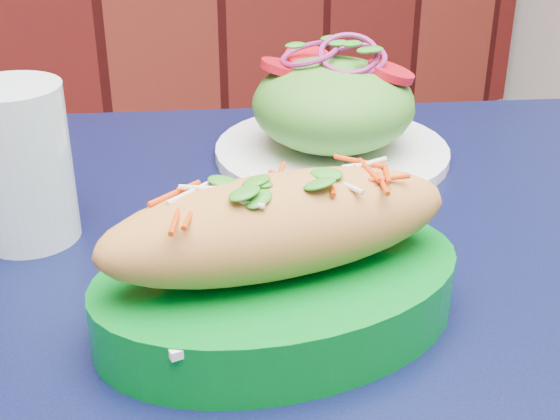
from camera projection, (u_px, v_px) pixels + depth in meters
cafe_table at (372, 367)px, 0.65m from camera, size 1.06×1.06×0.75m
banh_mi_basket at (279, 264)px, 0.53m from camera, size 0.28×0.21×0.12m
salad_plate at (333, 113)px, 0.80m from camera, size 0.24×0.24×0.12m
water_glass at (21, 164)px, 0.63m from camera, size 0.08×0.08×0.13m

